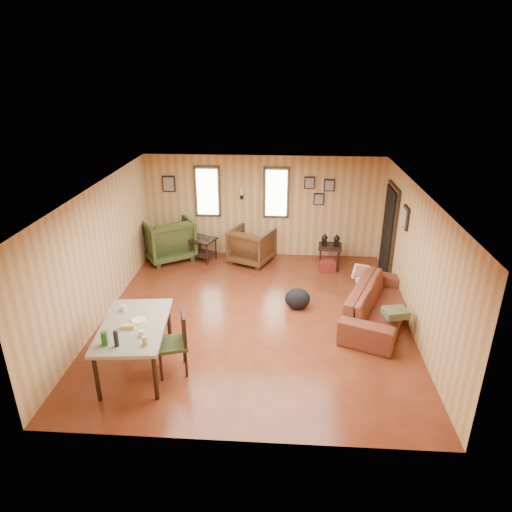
% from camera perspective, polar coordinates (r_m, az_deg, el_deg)
% --- Properties ---
extents(room, '(5.54, 6.04, 2.44)m').
position_cam_1_polar(room, '(8.17, 1.13, 0.63)').
color(room, brown).
rests_on(room, ground).
extents(sofa, '(1.47, 2.36, 0.89)m').
position_cam_1_polar(sofa, '(8.45, 15.24, -5.15)').
color(sofa, brown).
rests_on(sofa, ground).
extents(recliner_brown, '(1.13, 1.10, 0.90)m').
position_cam_1_polar(recliner_brown, '(10.54, -0.53, 1.53)').
color(recliner_brown, '#4C2E17').
rests_on(recliner_brown, ground).
extents(recliner_green, '(1.44, 1.42, 1.10)m').
position_cam_1_polar(recliner_green, '(10.91, -11.04, 2.38)').
color(recliner_green, '#36431E').
rests_on(recliner_green, ground).
extents(end_table, '(0.68, 0.65, 0.67)m').
position_cam_1_polar(end_table, '(10.72, -6.61, 1.31)').
color(end_table, black).
rests_on(end_table, ground).
extents(side_table, '(0.56, 0.56, 0.82)m').
position_cam_1_polar(side_table, '(10.34, 9.25, 1.41)').
color(side_table, black).
rests_on(side_table, ground).
extents(cooler, '(0.38, 0.30, 0.24)m').
position_cam_1_polar(cooler, '(10.32, 8.85, -1.24)').
color(cooler, maroon).
rests_on(cooler, ground).
extents(backpack, '(0.49, 0.38, 0.41)m').
position_cam_1_polar(backpack, '(8.68, 5.21, -5.33)').
color(backpack, black).
rests_on(backpack, ground).
extents(sofa_pillows, '(0.78, 1.69, 0.35)m').
position_cam_1_polar(sofa_pillows, '(8.50, 15.03, -4.54)').
color(sofa_pillows, '#47502D').
rests_on(sofa_pillows, sofa).
extents(dining_table, '(1.09, 1.65, 1.02)m').
position_cam_1_polar(dining_table, '(6.98, -15.07, -8.83)').
color(dining_table, gray).
rests_on(dining_table, ground).
extents(dining_chair, '(0.57, 0.57, 1.00)m').
position_cam_1_polar(dining_chair, '(6.94, -9.90, -10.18)').
color(dining_chair, '#36431E').
rests_on(dining_chair, ground).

